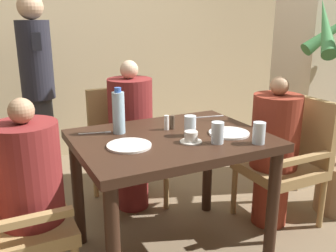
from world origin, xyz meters
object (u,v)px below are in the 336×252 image
at_px(diner_in_far_chair, 131,135).
at_px(diner_in_left_chair, 31,199).
at_px(chair_far_side, 125,142).
at_px(water_bottle, 119,112).
at_px(standing_host, 38,85).
at_px(diner_in_right_chair, 274,151).
at_px(plate_main_left, 129,146).
at_px(glass_tall_far, 259,133).
at_px(chair_right_side, 289,156).
at_px(chair_left_side, 3,217).
at_px(plate_main_right, 229,133).
at_px(teacup_with_saucer, 191,138).
at_px(glass_tall_near, 218,133).
at_px(glass_tall_mid, 190,126).

bearing_deg(diner_in_far_chair, diner_in_left_chair, -140.16).
relative_size(chair_far_side, water_bottle, 3.27).
distance_m(diner_in_far_chair, standing_host, 0.99).
xyz_separation_m(chair_far_side, diner_in_right_chair, (0.78, -0.79, 0.06)).
relative_size(plate_main_left, glass_tall_far, 2.01).
bearing_deg(standing_host, chair_far_side, -52.01).
xyz_separation_m(chair_right_side, plate_main_left, (-1.20, -0.06, 0.28)).
relative_size(chair_left_side, water_bottle, 3.27).
xyz_separation_m(diner_in_left_chair, standing_host, (0.26, 1.45, 0.31)).
height_order(chair_left_side, plate_main_right, chair_left_side).
relative_size(chair_left_side, standing_host, 0.55).
xyz_separation_m(chair_left_side, teacup_with_saucer, (0.97, -0.14, 0.30)).
height_order(diner_in_left_chair, plate_main_right, diner_in_left_chair).
height_order(plate_main_left, glass_tall_far, glass_tall_far).
xyz_separation_m(chair_right_side, glass_tall_near, (-0.75, -0.22, 0.34)).
bearing_deg(diner_in_right_chair, chair_left_side, -180.00).
distance_m(teacup_with_saucer, water_bottle, 0.45).
bearing_deg(standing_host, chair_right_side, -45.30).
distance_m(diner_in_far_chair, chair_right_side, 1.13).
bearing_deg(diner_in_far_chair, glass_tall_mid, -81.66).
distance_m(diner_in_right_chair, teacup_with_saucer, 0.79).
xyz_separation_m(diner_in_left_chair, plate_main_right, (1.10, -0.11, 0.22)).
xyz_separation_m(chair_far_side, chair_right_side, (0.92, -0.79, 0.00)).
xyz_separation_m(standing_host, plate_main_left, (0.24, -1.51, -0.09)).
distance_m(chair_right_side, standing_host, 2.07).
relative_size(chair_far_side, diner_in_far_chair, 0.79).
bearing_deg(teacup_with_saucer, glass_tall_far, -29.09).
bearing_deg(glass_tall_near, chair_right_side, 16.09).
xyz_separation_m(standing_host, glass_tall_mid, (0.62, -1.49, -0.04)).
height_order(diner_in_far_chair, plate_main_right, diner_in_far_chair).
relative_size(diner_in_right_chair, glass_tall_mid, 8.89).
bearing_deg(water_bottle, plate_main_right, -28.30).
xyz_separation_m(chair_right_side, teacup_with_saucer, (-0.87, -0.14, 0.30)).
bearing_deg(diner_in_left_chair, glass_tall_mid, -2.46).
xyz_separation_m(chair_far_side, glass_tall_mid, (0.10, -0.83, 0.34)).
relative_size(diner_in_left_chair, glass_tall_near, 8.98).
distance_m(chair_far_side, diner_in_right_chair, 1.11).
bearing_deg(standing_host, diner_in_right_chair, -48.19).
bearing_deg(chair_left_side, diner_in_right_chair, 0.00).
bearing_deg(chair_right_side, diner_in_far_chair, 144.67).
xyz_separation_m(water_bottle, glass_tall_near, (0.41, -0.41, -0.07)).
xyz_separation_m(chair_left_side, chair_right_side, (1.84, 0.00, 0.00)).
bearing_deg(standing_host, plate_main_right, -61.83).
distance_m(plate_main_left, glass_tall_near, 0.48).
bearing_deg(chair_far_side, plate_main_right, -70.44).
distance_m(chair_far_side, diner_in_far_chair, 0.17).
bearing_deg(glass_tall_far, chair_left_side, 166.05).
height_order(chair_right_side, glass_tall_far, chair_right_side).
bearing_deg(diner_in_left_chair, standing_host, 79.66).
relative_size(diner_in_far_chair, teacup_with_saucer, 9.31).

